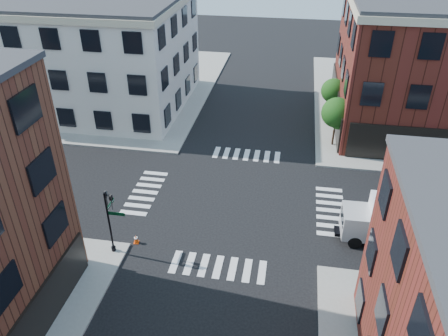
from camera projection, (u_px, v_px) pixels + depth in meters
name	position (u px, v px, depth m)	size (l,w,h in m)	color
ground	(235.00, 201.00, 32.64)	(120.00, 120.00, 0.00)	black
sidewalk_nw	(90.00, 84.00, 53.23)	(30.00, 30.00, 0.15)	gray
building_nw	(80.00, 52.00, 45.90)	(22.00, 16.00, 11.00)	silver
tree_near	(337.00, 114.00, 38.27)	(2.69, 2.69, 4.49)	black
tree_far	(334.00, 92.00, 43.46)	(2.43, 2.43, 4.07)	black
signal_pole	(110.00, 216.00, 26.50)	(1.29, 1.24, 4.60)	black
box_truck	(400.00, 222.00, 27.85)	(7.18, 2.31, 3.23)	silver
traffic_cone	(136.00, 239.00, 28.52)	(0.38, 0.38, 0.62)	#E9460A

